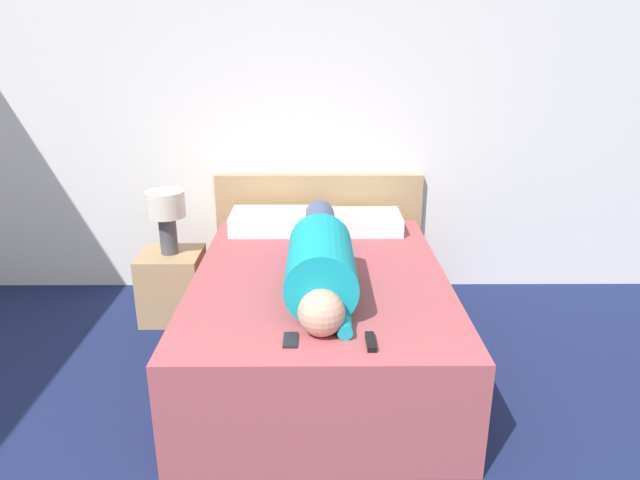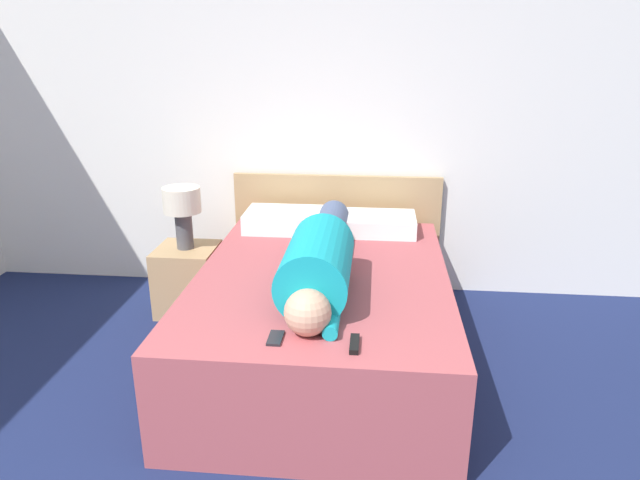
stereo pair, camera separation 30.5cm
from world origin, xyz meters
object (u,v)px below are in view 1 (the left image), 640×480
(nightstand, at_px, (173,285))
(tv_remote, at_px, (371,342))
(pillow_near_headboard, at_px, (271,221))
(cell_phone, at_px, (290,340))
(table_lamp, at_px, (166,211))
(person_lying, at_px, (321,258))
(bed, at_px, (320,317))
(pillow_second, at_px, (363,222))

(nightstand, xyz_separation_m, tv_remote, (1.24, -1.43, 0.35))
(pillow_near_headboard, relative_size, cell_phone, 4.30)
(pillow_near_headboard, bearing_deg, cell_phone, -82.73)
(table_lamp, relative_size, person_lying, 0.26)
(person_lying, height_order, cell_phone, person_lying)
(table_lamp, height_order, pillow_near_headboard, table_lamp)
(bed, bearing_deg, pillow_second, 68.60)
(table_lamp, relative_size, tv_remote, 2.88)
(person_lying, relative_size, cell_phone, 12.88)
(bed, height_order, person_lying, person_lying)
(nightstand, relative_size, person_lying, 0.28)
(nightstand, xyz_separation_m, person_lying, (1.02, -0.76, 0.49))
(table_lamp, height_order, tv_remote, table_lamp)
(tv_remote, bearing_deg, cell_phone, 175.37)
(bed, height_order, table_lamp, table_lamp)
(pillow_second, bearing_deg, person_lying, -107.73)
(tv_remote, relative_size, cell_phone, 1.15)
(person_lying, bearing_deg, nightstand, 143.20)
(bed, xyz_separation_m, person_lying, (0.00, -0.16, 0.44))
(nightstand, xyz_separation_m, table_lamp, (0.00, 0.00, 0.53))
(person_lying, distance_m, tv_remote, 0.71)
(bed, relative_size, pillow_near_headboard, 3.60)
(nightstand, bearing_deg, table_lamp, 0.00)
(table_lamp, bearing_deg, cell_phone, -57.73)
(nightstand, height_order, pillow_near_headboard, pillow_near_headboard)
(table_lamp, bearing_deg, tv_remote, -49.09)
(tv_remote, bearing_deg, bed, 104.79)
(pillow_near_headboard, relative_size, pillow_second, 1.05)
(table_lamp, height_order, cell_phone, table_lamp)
(pillow_near_headboard, bearing_deg, table_lamp, -165.44)
(pillow_near_headboard, distance_m, cell_phone, 1.59)
(person_lying, relative_size, pillow_near_headboard, 3.00)
(bed, height_order, cell_phone, cell_phone)
(pillow_second, bearing_deg, nightstand, -172.37)
(person_lying, bearing_deg, tv_remote, -72.03)
(bed, distance_m, pillow_second, 0.90)
(bed, distance_m, tv_remote, 0.91)
(pillow_near_headboard, distance_m, tv_remote, 1.70)
(person_lying, bearing_deg, pillow_second, 72.27)
(nightstand, height_order, pillow_second, pillow_second)
(tv_remote, bearing_deg, nightstand, 130.91)
(person_lying, bearing_deg, bed, 91.21)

